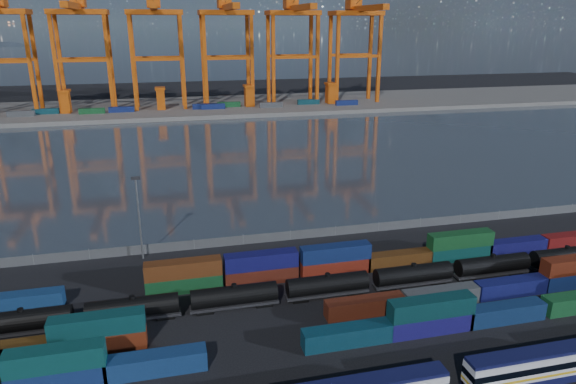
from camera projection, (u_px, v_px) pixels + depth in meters
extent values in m
plane|color=black|center=(332.00, 308.00, 82.43)|extent=(700.00, 700.00, 0.00)
plane|color=#303A45|center=(237.00, 154.00, 179.35)|extent=(700.00, 700.00, 0.00)
cube|color=#514F4C|center=(209.00, 107.00, 275.98)|extent=(700.00, 70.00, 2.00)
cube|color=#0F1138|center=(354.00, 383.00, 58.26)|extent=(22.62, 2.44, 0.45)
cube|color=silver|center=(548.00, 364.00, 64.70)|extent=(22.62, 2.71, 3.44)
cube|color=#0F1138|center=(546.00, 376.00, 65.26)|extent=(22.62, 2.77, 1.09)
cube|color=#0F1138|center=(550.00, 350.00, 64.09)|extent=(22.62, 2.44, 0.45)
cube|color=gold|center=(547.00, 368.00, 64.92)|extent=(22.64, 2.80, 0.33)
cube|color=black|center=(548.00, 361.00, 64.58)|extent=(22.64, 2.80, 0.90)
cube|color=navy|center=(53.00, 378.00, 63.91)|extent=(12.98, 2.64, 2.81)
cube|color=#0C4040|center=(50.00, 359.00, 63.03)|extent=(12.98, 2.64, 2.81)
cube|color=navy|center=(157.00, 363.00, 66.71)|extent=(12.98, 2.64, 2.81)
cube|color=#0D3547|center=(347.00, 336.00, 72.59)|extent=(12.98, 2.64, 2.81)
cube|color=navy|center=(430.00, 324.00, 75.49)|extent=(12.98, 2.64, 2.81)
cube|color=#0A3538|center=(431.00, 307.00, 74.61)|extent=(12.98, 2.64, 2.81)
cube|color=navy|center=(504.00, 313.00, 78.29)|extent=(12.98, 2.64, 2.81)
cube|color=#503210|center=(2.00, 354.00, 68.56)|extent=(12.74, 2.59, 2.76)
cube|color=maroon|center=(100.00, 341.00, 71.35)|extent=(12.74, 2.59, 2.76)
cube|color=#0B3B3D|center=(97.00, 324.00, 70.49)|extent=(12.74, 2.59, 2.76)
cube|color=#541F10|center=(365.00, 306.00, 80.19)|extent=(12.74, 2.59, 2.76)
cube|color=#434648|center=(441.00, 296.00, 83.12)|extent=(12.74, 2.59, 2.76)
cube|color=#111557|center=(511.00, 287.00, 86.05)|extent=(12.74, 2.59, 2.76)
cube|color=navy|center=(574.00, 279.00, 88.87)|extent=(12.74, 2.59, 2.76)
cube|color=navy|center=(21.00, 302.00, 81.49)|extent=(12.88, 2.62, 2.79)
cube|color=#124421|center=(184.00, 283.00, 87.22)|extent=(12.88, 2.62, 2.79)
cube|color=#592B11|center=(183.00, 269.00, 86.35)|extent=(12.88, 2.62, 2.79)
cube|color=#501A10|center=(261.00, 275.00, 90.22)|extent=(12.88, 2.62, 2.79)
cube|color=#111053|center=(261.00, 260.00, 89.35)|extent=(12.88, 2.62, 2.79)
cube|color=maroon|center=(335.00, 266.00, 93.28)|extent=(12.88, 2.62, 2.79)
cube|color=navy|center=(336.00, 252.00, 92.41)|extent=(12.88, 2.62, 2.79)
cube|color=#4E2B0F|center=(398.00, 259.00, 96.08)|extent=(12.88, 2.62, 2.79)
cube|color=#0B3D3B|center=(459.00, 253.00, 98.93)|extent=(12.88, 2.62, 2.79)
cube|color=#144B21|center=(461.00, 239.00, 98.06)|extent=(12.88, 2.62, 2.79)
cube|color=#111155|center=(515.00, 246.00, 101.71)|extent=(12.88, 2.62, 2.79)
cube|color=maroon|center=(572.00, 240.00, 104.67)|extent=(12.88, 2.62, 2.79)
cylinder|color=black|center=(22.00, 320.00, 74.46)|extent=(13.67, 3.05, 3.05)
cylinder|color=black|center=(20.00, 310.00, 73.93)|extent=(0.84, 0.84, 0.53)
cube|color=black|center=(24.00, 330.00, 74.99)|extent=(14.20, 2.10, 0.42)
cube|color=black|center=(59.00, 329.00, 76.18)|extent=(2.63, 1.89, 0.63)
cylinder|color=black|center=(133.00, 307.00, 77.93)|extent=(13.67, 3.05, 3.05)
cylinder|color=black|center=(132.00, 297.00, 77.41)|extent=(0.84, 0.84, 0.53)
cube|color=black|center=(134.00, 317.00, 78.46)|extent=(14.20, 2.10, 0.42)
cube|color=black|center=(102.00, 323.00, 77.53)|extent=(2.63, 1.89, 0.63)
cube|color=black|center=(166.00, 315.00, 79.65)|extent=(2.63, 1.89, 0.63)
cylinder|color=black|center=(234.00, 295.00, 81.41)|extent=(13.67, 3.05, 3.05)
cylinder|color=black|center=(234.00, 286.00, 80.88)|extent=(0.84, 0.84, 0.53)
cube|color=black|center=(235.00, 304.00, 81.93)|extent=(14.20, 2.10, 0.42)
cube|color=black|center=(205.00, 310.00, 81.01)|extent=(2.63, 1.89, 0.63)
cube|color=black|center=(264.00, 303.00, 83.13)|extent=(2.63, 1.89, 0.63)
cylinder|color=black|center=(327.00, 284.00, 84.88)|extent=(13.67, 3.05, 3.05)
cylinder|color=black|center=(328.00, 275.00, 84.36)|extent=(0.84, 0.84, 0.53)
cube|color=black|center=(327.00, 293.00, 85.41)|extent=(14.20, 2.10, 0.42)
cube|color=black|center=(300.00, 299.00, 84.48)|extent=(2.63, 1.89, 0.63)
cube|color=black|center=(354.00, 292.00, 86.60)|extent=(2.63, 1.89, 0.63)
cylinder|color=black|center=(413.00, 274.00, 88.36)|extent=(13.67, 3.05, 3.05)
cylinder|color=black|center=(414.00, 265.00, 87.83)|extent=(0.84, 0.84, 0.53)
cube|color=black|center=(412.00, 282.00, 88.88)|extent=(14.20, 2.10, 0.42)
cube|color=black|center=(387.00, 288.00, 87.95)|extent=(2.63, 1.89, 0.63)
cube|color=black|center=(437.00, 282.00, 90.08)|extent=(2.63, 1.89, 0.63)
cylinder|color=black|center=(492.00, 264.00, 91.83)|extent=(13.67, 3.05, 3.05)
cylinder|color=black|center=(493.00, 256.00, 91.31)|extent=(0.84, 0.84, 0.53)
cube|color=black|center=(491.00, 273.00, 92.36)|extent=(14.20, 2.10, 0.42)
cube|color=black|center=(467.00, 278.00, 91.43)|extent=(2.63, 1.89, 0.63)
cube|color=black|center=(514.00, 272.00, 93.55)|extent=(2.63, 1.89, 0.63)
cylinder|color=black|center=(566.00, 256.00, 95.31)|extent=(13.67, 3.05, 3.05)
cylinder|color=black|center=(567.00, 247.00, 94.78)|extent=(0.84, 0.84, 0.53)
cube|color=black|center=(564.00, 264.00, 95.83)|extent=(14.20, 2.10, 0.42)
cube|color=black|center=(542.00, 268.00, 94.90)|extent=(2.63, 1.89, 0.63)
cube|color=#595B5E|center=(290.00, 235.00, 107.96)|extent=(160.00, 0.06, 2.00)
cylinder|color=slate|center=(33.00, 259.00, 96.72)|extent=(0.12, 0.12, 2.20)
cylinder|color=slate|center=(89.00, 254.00, 98.96)|extent=(0.12, 0.12, 2.20)
cylinder|color=slate|center=(143.00, 249.00, 101.21)|extent=(0.12, 0.12, 2.20)
cylinder|color=slate|center=(194.00, 244.00, 103.45)|extent=(0.12, 0.12, 2.20)
cylinder|color=slate|center=(243.00, 239.00, 105.69)|extent=(0.12, 0.12, 2.20)
cylinder|color=slate|center=(290.00, 235.00, 107.93)|extent=(0.12, 0.12, 2.20)
cylinder|color=slate|center=(335.00, 231.00, 110.17)|extent=(0.12, 0.12, 2.20)
cylinder|color=slate|center=(379.00, 227.00, 112.41)|extent=(0.12, 0.12, 2.20)
cylinder|color=slate|center=(420.00, 223.00, 114.66)|extent=(0.12, 0.12, 2.20)
cylinder|color=slate|center=(460.00, 219.00, 116.90)|extent=(0.12, 0.12, 2.20)
cylinder|color=slate|center=(499.00, 215.00, 119.14)|extent=(0.12, 0.12, 2.20)
cylinder|color=slate|center=(536.00, 212.00, 121.38)|extent=(0.12, 0.12, 2.20)
cylinder|color=slate|center=(572.00, 208.00, 123.62)|extent=(0.12, 0.12, 2.20)
cylinder|color=slate|center=(139.00, 220.00, 97.20)|extent=(0.36, 0.36, 16.00)
cube|color=black|center=(135.00, 178.00, 94.61)|extent=(1.60, 0.40, 0.60)
cube|color=#C44E0D|center=(30.00, 67.00, 239.43)|extent=(1.73, 1.73, 48.75)
cube|color=#C44E0D|center=(36.00, 64.00, 251.43)|extent=(1.73, 1.73, 48.75)
cube|color=#C44E0D|center=(1.00, 62.00, 236.00)|extent=(23.83, 1.52, 1.52)
cube|color=#C44E0D|center=(9.00, 60.00, 248.00)|extent=(23.83, 1.52, 1.52)
cube|color=#C44E0D|center=(56.00, 66.00, 241.94)|extent=(1.73, 1.73, 48.75)
cube|color=#C44E0D|center=(61.00, 64.00, 253.94)|extent=(1.73, 1.73, 48.75)
cube|color=#C44E0D|center=(109.00, 65.00, 247.28)|extent=(1.73, 1.73, 48.75)
cube|color=#C44E0D|center=(111.00, 63.00, 259.28)|extent=(1.73, 1.73, 48.75)
cube|color=#C44E0D|center=(82.00, 60.00, 243.85)|extent=(23.83, 1.52, 1.52)
cube|color=#C44E0D|center=(86.00, 59.00, 255.85)|extent=(23.83, 1.52, 1.52)
cube|color=#C44E0D|center=(78.00, 12.00, 243.00)|extent=(27.08, 15.17, 2.38)
cube|color=#C44E0D|center=(73.00, 6.00, 230.32)|extent=(3.25, 52.00, 2.71)
cube|color=#C44E0D|center=(78.00, 1.00, 245.47)|extent=(6.50, 8.67, 5.42)
cube|color=#C44E0D|center=(133.00, 65.00, 249.78)|extent=(1.73, 1.73, 48.75)
cube|color=#C44E0D|center=(134.00, 63.00, 261.78)|extent=(1.73, 1.73, 48.75)
cube|color=#C44E0D|center=(183.00, 64.00, 255.13)|extent=(1.73, 1.73, 48.75)
cube|color=#C44E0D|center=(182.00, 62.00, 267.13)|extent=(1.73, 1.73, 48.75)
cube|color=#C44E0D|center=(158.00, 59.00, 251.69)|extent=(23.83, 1.52, 1.52)
cube|color=#C44E0D|center=(158.00, 58.00, 263.69)|extent=(23.83, 1.52, 1.52)
cube|color=#C44E0D|center=(154.00, 12.00, 250.84)|extent=(27.08, 15.17, 2.38)
cube|color=#C44E0D|center=(154.00, 7.00, 238.16)|extent=(3.25, 52.00, 2.71)
cube|color=#C44E0D|center=(153.00, 2.00, 253.32)|extent=(6.50, 8.67, 5.42)
cube|color=#C44E0D|center=(205.00, 64.00, 257.63)|extent=(1.73, 1.73, 48.75)
cube|color=#C44E0D|center=(203.00, 62.00, 269.63)|extent=(1.73, 1.73, 48.75)
cube|color=#C44E0D|center=(252.00, 63.00, 262.97)|extent=(1.73, 1.73, 48.75)
cube|color=#C44E0D|center=(248.00, 61.00, 274.97)|extent=(1.73, 1.73, 48.75)
cube|color=#C44E0D|center=(229.00, 58.00, 259.54)|extent=(23.83, 1.52, 1.52)
cube|color=#C44E0D|center=(226.00, 57.00, 271.54)|extent=(23.83, 1.52, 1.52)
cube|color=#C44E0D|center=(225.00, 13.00, 258.69)|extent=(27.08, 15.17, 2.38)
cube|color=#C44E0D|center=(229.00, 7.00, 246.01)|extent=(3.25, 52.00, 2.71)
cube|color=#C44E0D|center=(224.00, 3.00, 261.17)|extent=(6.50, 8.67, 5.42)
cube|color=#C44E0D|center=(273.00, 62.00, 265.48)|extent=(1.73, 1.73, 48.75)
cube|color=#C44E0D|center=(268.00, 61.00, 277.48)|extent=(1.73, 1.73, 48.75)
cube|color=#C44E0D|center=(317.00, 62.00, 270.82)|extent=(1.73, 1.73, 48.75)
cube|color=#C44E0D|center=(311.00, 60.00, 282.82)|extent=(1.73, 1.73, 48.75)
cube|color=#C44E0D|center=(296.00, 57.00, 267.39)|extent=(23.83, 1.52, 1.52)
cube|color=#C44E0D|center=(290.00, 56.00, 279.39)|extent=(23.83, 1.52, 1.52)
cube|color=#C44E0D|center=(293.00, 13.00, 266.53)|extent=(27.08, 15.17, 2.38)
cube|color=#C44E0D|center=(299.00, 8.00, 253.86)|extent=(3.25, 52.00, 2.71)
cube|color=#C44E0D|center=(291.00, 3.00, 269.01)|extent=(6.50, 8.67, 5.42)
cube|color=#C44E0D|center=(337.00, 61.00, 273.32)|extent=(1.73, 1.73, 48.75)
cube|color=#C44E0D|center=(330.00, 60.00, 285.32)|extent=(1.73, 1.73, 48.75)
cube|color=#C44E0D|center=(379.00, 61.00, 278.66)|extent=(1.73, 1.73, 48.75)
cube|color=#C44E0D|center=(370.00, 59.00, 290.67)|extent=(1.73, 1.73, 48.75)
cube|color=#C44E0D|center=(359.00, 56.00, 275.23)|extent=(23.83, 1.52, 1.52)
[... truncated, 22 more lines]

